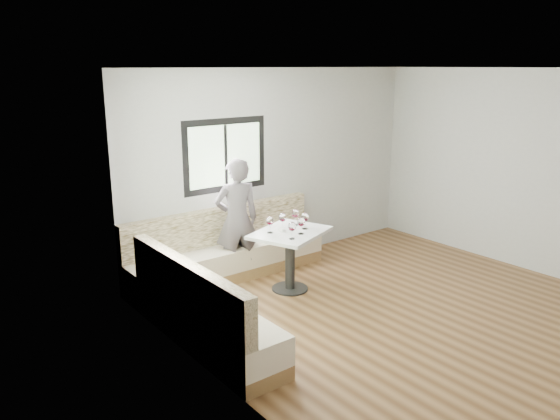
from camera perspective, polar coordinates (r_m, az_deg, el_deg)
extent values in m
cube|color=brown|center=(6.72, 13.09, -10.42)|extent=(5.00, 5.00, 0.01)
cube|color=white|center=(6.10, 14.67, 14.15)|extent=(5.00, 5.00, 0.01)
cube|color=#B7B7B2|center=(8.01, -0.26, 4.62)|extent=(5.00, 0.01, 2.80)
cube|color=#B7B7B2|center=(4.63, -5.94, -3.18)|extent=(0.01, 5.00, 2.80)
cube|color=#B7B7B2|center=(8.34, 24.67, 3.66)|extent=(0.01, 5.00, 2.80)
cube|color=black|center=(7.46, -5.73, 5.72)|extent=(1.30, 0.02, 1.00)
cube|color=black|center=(5.33, -11.06, 1.82)|extent=(0.02, 1.30, 1.00)
cube|color=olive|center=(7.58, -5.31, -6.46)|extent=(2.90, 0.55, 0.16)
cube|color=beige|center=(7.50, -5.35, -4.86)|extent=(2.90, 0.55, 0.29)
cube|color=beige|center=(7.54, -6.26, -1.60)|extent=(2.90, 0.14, 0.50)
cube|color=olive|center=(5.93, -7.62, -12.88)|extent=(0.55, 2.25, 0.16)
cube|color=beige|center=(5.83, -7.70, -10.93)|extent=(0.55, 2.25, 0.29)
cube|color=beige|center=(5.58, -9.67, -7.77)|extent=(0.14, 2.25, 0.50)
cube|color=#CF6435|center=(5.59, -6.52, -9.65)|extent=(0.60, 0.60, 0.14)
cylinder|color=black|center=(7.19, 1.04, -8.19)|extent=(0.47, 0.47, 0.02)
cylinder|color=black|center=(7.05, 1.06, -5.47)|extent=(0.13, 0.13, 0.75)
cube|color=silver|center=(6.93, 1.07, -2.40)|extent=(1.17, 1.05, 0.04)
imported|color=#4F474A|center=(7.30, -4.53, -1.01)|extent=(0.69, 0.55, 1.67)
cylinder|color=white|center=(6.92, 0.14, -2.07)|extent=(0.10, 0.10, 0.04)
sphere|color=black|center=(6.93, 0.19, -1.95)|extent=(0.02, 0.02, 0.02)
sphere|color=black|center=(6.91, 0.03, -1.99)|extent=(0.02, 0.02, 0.02)
sphere|color=black|center=(6.90, 0.23, -2.01)|extent=(0.02, 0.02, 0.02)
cylinder|color=white|center=(6.61, 1.25, -3.02)|extent=(0.07, 0.07, 0.01)
cylinder|color=white|center=(6.60, 1.26, -2.60)|extent=(0.01, 0.01, 0.09)
ellipsoid|color=white|center=(6.57, 1.26, -1.73)|extent=(0.10, 0.10, 0.12)
cylinder|color=#510819|center=(6.58, 1.26, -1.97)|extent=(0.07, 0.07, 0.02)
cylinder|color=white|center=(6.81, 2.21, -2.48)|extent=(0.07, 0.07, 0.01)
cylinder|color=white|center=(6.80, 2.22, -2.08)|extent=(0.01, 0.01, 0.09)
ellipsoid|color=white|center=(6.77, 2.22, -1.23)|extent=(0.10, 0.10, 0.12)
cylinder|color=#510819|center=(6.78, 2.22, -1.46)|extent=(0.07, 0.07, 0.02)
cylinder|color=white|center=(7.02, 2.61, -1.96)|extent=(0.07, 0.07, 0.01)
cylinder|color=white|center=(7.00, 2.62, -1.57)|extent=(0.01, 0.01, 0.09)
ellipsoid|color=white|center=(6.97, 2.63, -0.75)|extent=(0.10, 0.10, 0.12)
cylinder|color=#510819|center=(6.98, 2.62, -0.97)|extent=(0.07, 0.07, 0.02)
cylinder|color=white|center=(7.00, 0.26, -1.99)|extent=(0.07, 0.07, 0.01)
cylinder|color=white|center=(6.99, 0.26, -1.60)|extent=(0.01, 0.01, 0.09)
ellipsoid|color=white|center=(6.96, 0.26, -0.77)|extent=(0.10, 0.10, 0.12)
cylinder|color=#510819|center=(6.97, 0.26, -1.00)|extent=(0.07, 0.07, 0.02)
cylinder|color=white|center=(7.18, 1.59, -1.56)|extent=(0.07, 0.07, 0.01)
cylinder|color=white|center=(7.17, 1.60, -1.17)|extent=(0.01, 0.01, 0.09)
ellipsoid|color=white|center=(7.14, 1.60, -0.37)|extent=(0.10, 0.10, 0.12)
cylinder|color=#510819|center=(7.15, 1.60, -0.59)|extent=(0.07, 0.07, 0.02)
cylinder|color=white|center=(6.85, -1.04, -2.37)|extent=(0.07, 0.07, 0.01)
cylinder|color=white|center=(6.84, -1.05, -1.97)|extent=(0.01, 0.01, 0.09)
ellipsoid|color=white|center=(6.81, -1.05, -1.12)|extent=(0.10, 0.10, 0.12)
cylinder|color=#510819|center=(6.82, -1.05, -1.35)|extent=(0.07, 0.07, 0.02)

